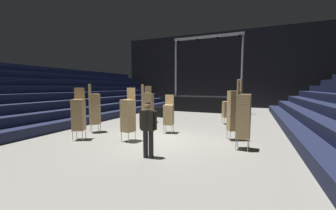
{
  "coord_description": "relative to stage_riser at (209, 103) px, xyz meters",
  "views": [
    {
      "loc": [
        3.55,
        -7.26,
        2.19
      ],
      "look_at": [
        0.27,
        0.44,
        1.4
      ],
      "focal_mm": 21.2,
      "sensor_mm": 36.0,
      "label": 1
    }
  ],
  "objects": [
    {
      "name": "man_with_tie",
      "position": [
        0.68,
        -12.35,
        0.23
      ],
      "size": [
        0.57,
        0.27,
        1.75
      ],
      "rotation": [
        0.0,
        0.0,
        3.24
      ],
      "color": "black",
      "rests_on": "ground_plane"
    },
    {
      "name": "chair_stack_mid_left",
      "position": [
        -3.29,
        -10.34,
        0.4
      ],
      "size": [
        0.61,
        0.61,
        2.31
      ],
      "rotation": [
        0.0,
        0.0,
        5.69
      ],
      "color": "#B2B5BA",
      "rests_on": "ground_plane"
    },
    {
      "name": "chair_stack_rear_centre",
      "position": [
        2.9,
        -9.19,
        0.48
      ],
      "size": [
        0.59,
        0.59,
        2.48
      ],
      "rotation": [
        0.0,
        0.0,
        2.01
      ],
      "color": "#B2B5BA",
      "rests_on": "ground_plane"
    },
    {
      "name": "stage_riser",
      "position": [
        0.0,
        0.0,
        0.0
      ],
      "size": [
        5.99,
        2.52,
        6.33
      ],
      "color": "black",
      "rests_on": "ground_plane"
    },
    {
      "name": "chair_stack_mid_centre",
      "position": [
        -2.19,
        -6.96,
        0.36
      ],
      "size": [
        0.48,
        0.48,
        2.22
      ],
      "rotation": [
        0.0,
        0.0,
        0.11
      ],
      "color": "#B2B5BA",
      "rests_on": "ground_plane"
    },
    {
      "name": "ground_plane",
      "position": [
        0.0,
        -10.29,
        -0.81
      ],
      "size": [
        22.0,
        30.0,
        0.1
      ],
      "primitive_type": "cube",
      "color": "gray"
    },
    {
      "name": "chair_stack_front_left",
      "position": [
        -0.01,
        -9.09,
        0.15
      ],
      "size": [
        0.51,
        0.51,
        1.79
      ],
      "rotation": [
        0.0,
        0.0,
        3.33
      ],
      "color": "#B2B5BA",
      "rests_on": "ground_plane"
    },
    {
      "name": "chair_stack_front_right",
      "position": [
        -0.93,
        -11.04,
        0.31
      ],
      "size": [
        0.51,
        0.51,
        2.14
      ],
      "rotation": [
        0.0,
        0.0,
        2.97
      ],
      "color": "#B2B5BA",
      "rests_on": "ground_plane"
    },
    {
      "name": "arena_end_wall",
      "position": [
        0.0,
        4.71,
        3.24
      ],
      "size": [
        22.0,
        0.3,
        8.0
      ],
      "primitive_type": "cube",
      "color": "black",
      "rests_on": "ground_plane"
    },
    {
      "name": "chair_stack_aisle_left",
      "position": [
        -2.92,
        -11.63,
        0.31
      ],
      "size": [
        0.59,
        0.59,
        2.14
      ],
      "rotation": [
        0.0,
        0.0,
        3.61
      ],
      "color": "#B2B5BA",
      "rests_on": "ground_plane"
    },
    {
      "name": "chair_stack_rear_right",
      "position": [
        -1.75,
        -8.14,
        0.4
      ],
      "size": [
        0.62,
        0.62,
        2.31
      ],
      "rotation": [
        0.0,
        0.0,
        5.46
      ],
      "color": "#B2B5BA",
      "rests_on": "ground_plane"
    },
    {
      "name": "bleacher_bank_left",
      "position": [
        -8.0,
        -9.29,
        1.04
      ],
      "size": [
        6.0,
        24.0,
        3.6
      ],
      "rotation": [
        0.0,
        0.0,
        1.57
      ],
      "color": "#191E38",
      "rests_on": "ground_plane"
    },
    {
      "name": "equipment_road_case",
      "position": [
        -2.65,
        -4.66,
        -0.41
      ],
      "size": [
        1.05,
        0.86,
        0.7
      ],
      "primitive_type": "cube",
      "rotation": [
        0.0,
        0.0,
        -0.33
      ],
      "color": "black",
      "rests_on": "ground_plane"
    },
    {
      "name": "chair_stack_rear_left",
      "position": [
        2.24,
        -5.74,
        0.15
      ],
      "size": [
        0.59,
        0.59,
        1.79
      ],
      "rotation": [
        0.0,
        0.0,
        2.02
      ],
      "color": "#B2B5BA",
      "rests_on": "ground_plane"
    },
    {
      "name": "chair_stack_mid_right",
      "position": [
        3.3,
        -10.36,
        0.44
      ],
      "size": [
        0.47,
        0.47,
        2.39
      ],
      "rotation": [
        0.0,
        0.0,
        4.64
      ],
      "color": "#B2B5BA",
      "rests_on": "ground_plane"
    }
  ]
}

